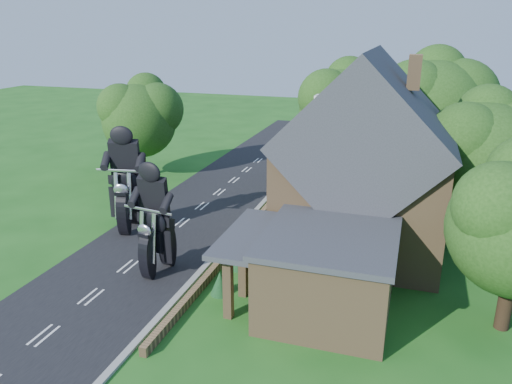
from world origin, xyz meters
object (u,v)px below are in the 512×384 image
(garden_wall, at_px, (244,235))
(house, at_px, (364,168))
(motorcycle_lead, at_px, (158,256))
(motorcycle_follow, at_px, (130,215))
(annex, at_px, (325,271))

(garden_wall, bearing_deg, house, 9.17)
(house, height_order, motorcycle_lead, house)
(house, relative_size, motorcycle_follow, 5.20)
(annex, bearing_deg, garden_wall, 133.84)
(annex, relative_size, motorcycle_follow, 3.58)
(house, xyz_separation_m, motorcycle_lead, (-8.77, -6.01, -3.51))
(garden_wall, bearing_deg, motorcycle_lead, -117.23)
(house, bearing_deg, garden_wall, -170.83)
(house, bearing_deg, motorcycle_lead, -145.57)
(motorcycle_follow, bearing_deg, house, 177.97)
(motorcycle_lead, bearing_deg, house, -136.90)
(garden_wall, distance_m, motorcycle_lead, 5.67)
(garden_wall, xyz_separation_m, annex, (5.57, -5.80, 1.57))
(annex, distance_m, motorcycle_lead, 8.24)
(garden_wall, distance_m, annex, 8.19)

